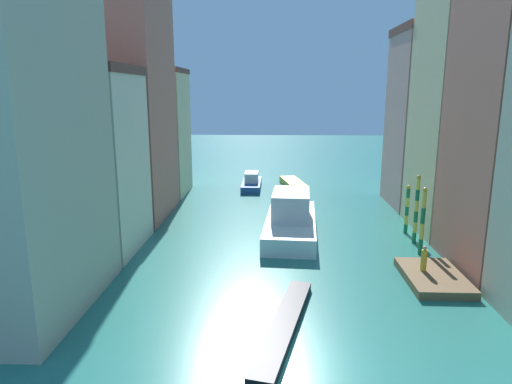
# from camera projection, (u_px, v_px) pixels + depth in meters

# --- Properties ---
(ground_plane) EXTENTS (154.00, 154.00, 0.00)m
(ground_plane) POSITION_uv_depth(u_px,v_px,m) (284.00, 212.00, 43.08)
(ground_plane) COLOR #28756B
(building_left_1) EXTENTS (7.99, 7.68, 13.01)m
(building_left_1) POSITION_uv_depth(u_px,v_px,m) (80.00, 160.00, 31.94)
(building_left_1) COLOR beige
(building_left_1) RESTS_ON ground
(building_left_2) EXTENTS (7.99, 10.07, 21.28)m
(building_left_2) POSITION_uv_depth(u_px,v_px,m) (120.00, 98.00, 40.04)
(building_left_2) COLOR #C6705B
(building_left_2) RESTS_ON ground
(building_left_3) EXTENTS (7.99, 7.20, 13.63)m
(building_left_3) POSITION_uv_depth(u_px,v_px,m) (150.00, 132.00, 49.69)
(building_left_3) COLOR beige
(building_left_3) RESTS_ON ground
(building_right_2) EXTENTS (7.99, 8.11, 20.64)m
(building_right_2) POSITION_uv_depth(u_px,v_px,m) (473.00, 103.00, 35.54)
(building_right_2) COLOR beige
(building_right_2) RESTS_ON ground
(building_right_3) EXTENTS (7.99, 8.03, 17.29)m
(building_right_3) POSITION_uv_depth(u_px,v_px,m) (435.00, 118.00, 44.10)
(building_right_3) COLOR tan
(building_right_3) RESTS_ON ground
(waterfront_dock) EXTENTS (3.38, 5.37, 0.50)m
(waterfront_dock) POSITION_uv_depth(u_px,v_px,m) (433.00, 277.00, 27.42)
(waterfront_dock) COLOR brown
(waterfront_dock) RESTS_ON ground
(person_on_dock) EXTENTS (0.36, 0.36, 1.58)m
(person_on_dock) POSITION_uv_depth(u_px,v_px,m) (424.00, 259.00, 27.67)
(person_on_dock) COLOR gold
(person_on_dock) RESTS_ON waterfront_dock
(mooring_pole_0) EXTENTS (0.33, 0.33, 4.81)m
(mooring_pole_0) POSITION_uv_depth(u_px,v_px,m) (423.00, 221.00, 31.48)
(mooring_pole_0) COLOR #197247
(mooring_pole_0) RESTS_ON ground
(mooring_pole_1) EXTENTS (0.32, 0.32, 5.25)m
(mooring_pole_1) POSITION_uv_depth(u_px,v_px,m) (416.00, 209.00, 33.81)
(mooring_pole_1) COLOR #197247
(mooring_pole_1) RESTS_ON ground
(mooring_pole_2) EXTENTS (0.33, 0.33, 3.97)m
(mooring_pole_2) POSITION_uv_depth(u_px,v_px,m) (407.00, 209.00, 36.38)
(mooring_pole_2) COLOR #197247
(mooring_pole_2) RESTS_ON ground
(vaporetto_white) EXTENTS (4.63, 11.68, 3.48)m
(vaporetto_white) POSITION_uv_depth(u_px,v_px,m) (291.00, 219.00, 36.40)
(vaporetto_white) COLOR white
(vaporetto_white) RESTS_ON ground
(gondola_black) EXTENTS (3.28, 9.62, 0.43)m
(gondola_black) POSITION_uv_depth(u_px,v_px,m) (284.00, 325.00, 21.88)
(gondola_black) COLOR black
(gondola_black) RESTS_ON ground
(motorboat_0) EXTENTS (3.31, 7.33, 0.75)m
(motorboat_0) POSITION_uv_depth(u_px,v_px,m) (294.00, 184.00, 54.27)
(motorboat_0) COLOR gold
(motorboat_0) RESTS_ON ground
(motorboat_1) EXTENTS (2.17, 6.98, 1.91)m
(motorboat_1) POSITION_uv_depth(u_px,v_px,m) (252.00, 182.00, 53.69)
(motorboat_1) COLOR #234C93
(motorboat_1) RESTS_ON ground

